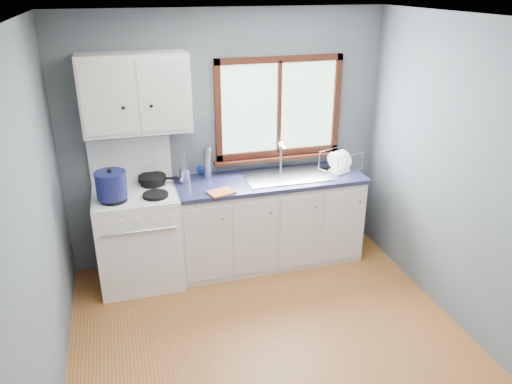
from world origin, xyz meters
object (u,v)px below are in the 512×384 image
object	(u,v)px
skillet	(153,178)
thermos	(207,162)
base_cabinets	(269,224)
utensil_crock	(184,175)
dish_rack	(340,164)
sink	(287,182)
stockpot	(111,185)
gas_range	(139,234)

from	to	relation	value
skillet	thermos	size ratio (longest dim) A/B	1.31
base_cabinets	utensil_crock	xyz separation A→B (m)	(-0.82, 0.12, 0.58)
utensil_crock	dish_rack	distance (m)	1.60
thermos	dish_rack	xyz separation A→B (m)	(1.36, -0.13, -0.11)
sink	stockpot	size ratio (longest dim) A/B	2.82
stockpot	utensil_crock	xyz separation A→B (m)	(0.67, 0.28, -0.09)
gas_range	dish_rack	distance (m)	2.14
thermos	gas_range	bearing A→B (deg)	-164.29
sink	thermos	world-z (taller)	thermos
stockpot	dish_rack	bearing A→B (deg)	5.42
gas_range	thermos	bearing A→B (deg)	15.71
skillet	stockpot	world-z (taller)	stockpot
dish_rack	base_cabinets	bearing A→B (deg)	161.29
base_cabinets	thermos	size ratio (longest dim) A/B	5.78
stockpot	skillet	bearing A→B (deg)	38.71
gas_range	stockpot	size ratio (longest dim) A/B	4.57
sink	dish_rack	xyz separation A→B (m)	(0.60, 0.06, 0.11)
dish_rack	gas_range	bearing A→B (deg)	159.26
sink	skillet	distance (m)	1.31
gas_range	base_cabinets	distance (m)	1.31
base_cabinets	stockpot	distance (m)	1.65
gas_range	sink	bearing A→B (deg)	0.71
sink	utensil_crock	world-z (taller)	utensil_crock
sink	gas_range	bearing A→B (deg)	-179.29
base_cabinets	sink	world-z (taller)	sink
thermos	utensil_crock	bearing A→B (deg)	-165.54
utensil_crock	skillet	bearing A→B (deg)	176.80
utensil_crock	stockpot	bearing A→B (deg)	-157.20
stockpot	base_cabinets	bearing A→B (deg)	6.13
base_cabinets	thermos	distance (m)	0.91
stockpot	gas_range	bearing A→B (deg)	36.67
thermos	dish_rack	world-z (taller)	thermos
base_cabinets	thermos	xyz separation A→B (m)	(-0.58, 0.19, 0.67)
utensil_crock	thermos	bearing A→B (deg)	14.46
gas_range	sink	distance (m)	1.53
sink	stockpot	xyz separation A→B (m)	(-1.68, -0.16, 0.22)
base_cabinets	stockpot	bearing A→B (deg)	-173.87
gas_range	skillet	size ratio (longest dim) A/B	3.25
base_cabinets	dish_rack	distance (m)	0.96
sink	thermos	xyz separation A→B (m)	(-0.76, 0.19, 0.22)
stockpot	utensil_crock	world-z (taller)	utensil_crock
gas_range	base_cabinets	world-z (taller)	gas_range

